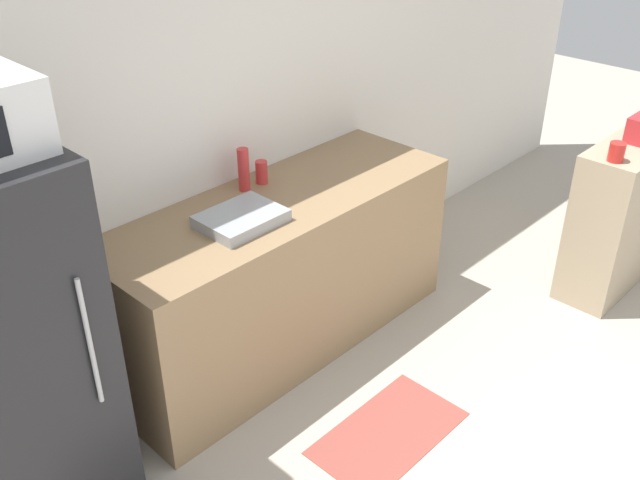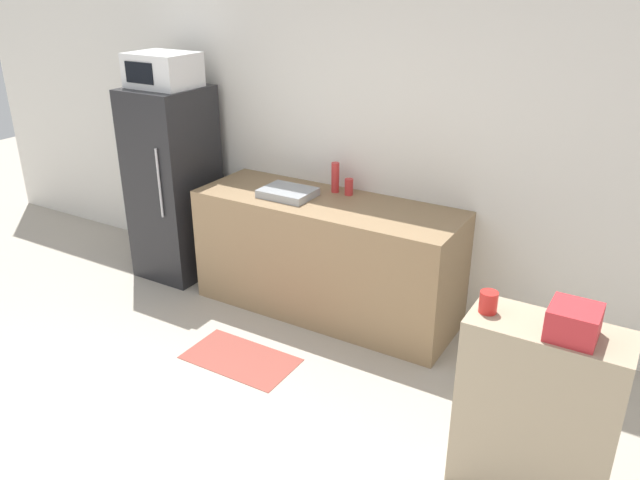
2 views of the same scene
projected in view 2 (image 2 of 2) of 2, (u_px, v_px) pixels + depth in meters
ground_plane at (75, 470)px, 3.45m from camera, size 14.00×14.00×0.00m
wall_back at (320, 137)px, 5.01m from camera, size 8.00×0.06×2.60m
refrigerator at (174, 184)px, 5.42m from camera, size 0.59×0.66×1.66m
microwave at (163, 70)px, 5.03m from camera, size 0.53×0.42×0.27m
counter at (327, 257)px, 4.90m from camera, size 2.09×0.71×0.93m
sink_basin at (288, 193)px, 4.80m from camera, size 0.40×0.31×0.06m
bottle_tall at (335, 177)px, 4.86m from camera, size 0.06×0.06×0.24m
bottle_short at (349, 187)px, 4.82m from camera, size 0.07×0.07×0.13m
shelf_cabinet at (537, 412)px, 3.14m from camera, size 0.77×0.35×0.99m
basket at (574, 322)px, 2.83m from camera, size 0.22×0.22×0.15m
jar at (488, 302)px, 3.05m from camera, size 0.09×0.09×0.11m
kitchen_rug at (240, 358)px, 4.42m from camera, size 0.80×0.44×0.01m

